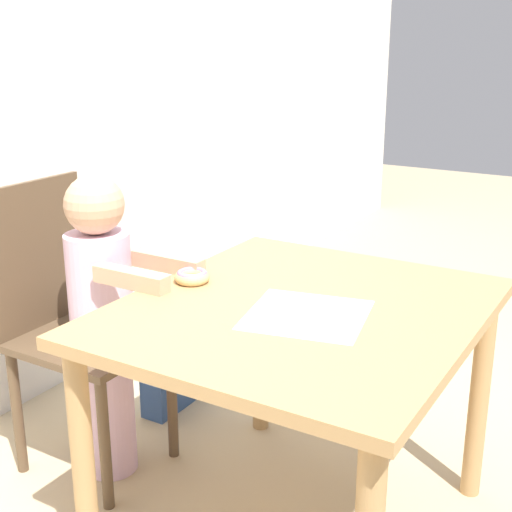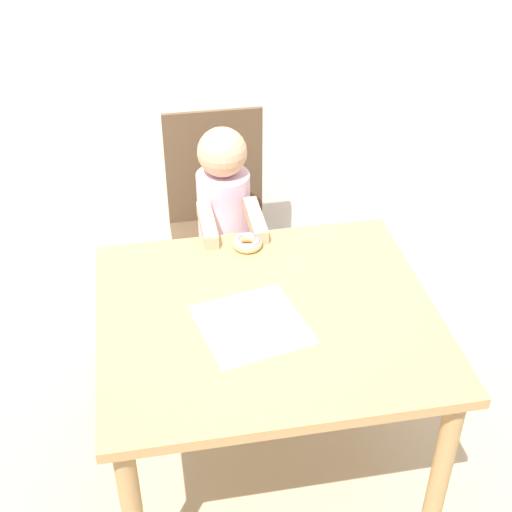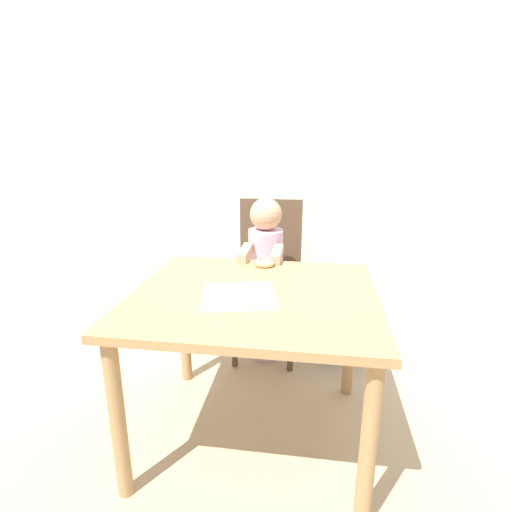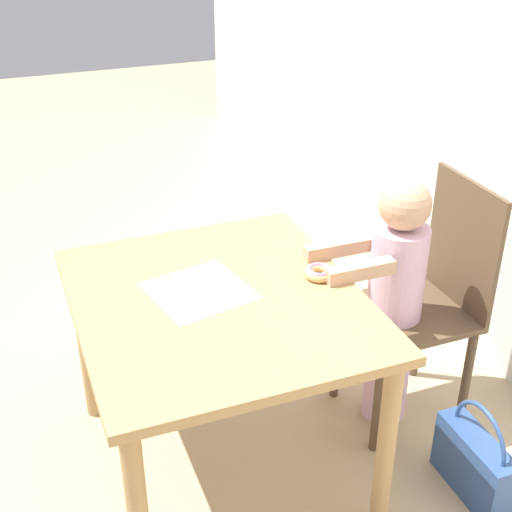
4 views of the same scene
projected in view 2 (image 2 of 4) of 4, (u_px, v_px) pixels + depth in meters
The scene contains 8 objects.
ground_plane at pixel (266, 466), 2.58m from camera, with size 12.00×12.00×0.00m, color tan.
wall_back at pixel (207, 11), 2.93m from camera, with size 8.00×0.05×2.50m.
dining_table at pixel (267, 338), 2.22m from camera, with size 1.03×0.91×0.72m.
chair at pixel (220, 230), 2.95m from camera, with size 0.40×0.45×0.97m.
child_figure at pixel (225, 240), 2.82m from camera, with size 0.22×0.43×1.02m.
donut at pixel (249, 242), 2.44m from camera, with size 0.10×0.10×0.04m.
napkin at pixel (252, 325), 2.12m from camera, with size 0.36×0.36×0.00m.
handbag at pixel (330, 294), 3.19m from camera, with size 0.34×0.10×0.38m.
Camera 2 is at (-0.33, -1.63, 2.12)m, focal length 50.00 mm.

